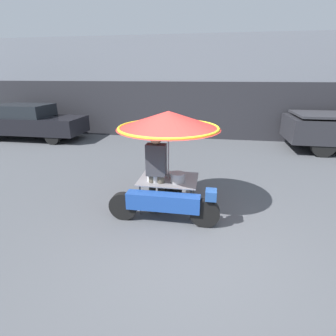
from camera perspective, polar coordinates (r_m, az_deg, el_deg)
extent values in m
plane|color=#4C4F54|center=(4.61, 3.93, -16.10)|extent=(36.00, 36.00, 0.00)
cube|color=gray|center=(12.54, 8.63, 16.87)|extent=(28.00, 2.00, 4.21)
cube|color=#28282D|center=(11.60, 8.25, 12.17)|extent=(23.80, 0.06, 2.40)
cylinder|color=black|center=(4.96, 8.01, -9.66)|extent=(0.55, 0.14, 0.55)
cylinder|color=black|center=(5.23, -9.69, -8.17)|extent=(0.55, 0.14, 0.55)
cube|color=#1E479E|center=(4.96, -1.10, -7.38)|extent=(1.39, 0.24, 0.32)
cube|color=#234C93|center=(4.79, 9.34, -5.76)|extent=(0.20, 0.24, 0.18)
cylinder|color=black|center=(5.82, 0.54, -5.14)|extent=(0.50, 0.14, 0.50)
cylinder|color=#515156|center=(5.14, 4.97, -7.82)|extent=(0.03, 0.03, 0.65)
cylinder|color=#515156|center=(5.84, 5.64, -4.35)|extent=(0.03, 0.03, 0.65)
cylinder|color=#515156|center=(5.31, -6.05, -6.94)|extent=(0.03, 0.03, 0.65)
cylinder|color=#515156|center=(5.98, -4.07, -3.68)|extent=(0.03, 0.03, 0.65)
cube|color=gray|center=(5.41, 0.09, -2.42)|extent=(1.19, 0.91, 0.02)
cylinder|color=#B2B2B7|center=(5.23, 0.09, 2.98)|extent=(0.03, 0.03, 1.04)
cone|color=red|center=(5.07, 0.10, 10.44)|extent=(2.01, 2.01, 0.33)
torus|color=yellow|center=(5.10, 0.10, 8.81)|extent=(1.96, 1.96, 0.05)
cylinder|color=silver|center=(5.27, -3.07, -1.63)|extent=(0.27, 0.27, 0.23)
cylinder|color=#939399|center=(5.21, 2.10, -2.06)|extent=(0.29, 0.29, 0.19)
cylinder|color=#B7B7BC|center=(5.57, -0.20, -1.23)|extent=(0.22, 0.22, 0.07)
cylinder|color=#4C473D|center=(5.35, -3.42, -5.57)|extent=(0.14, 0.14, 0.83)
cylinder|color=#4C473D|center=(5.31, -1.51, -5.72)|extent=(0.14, 0.14, 0.83)
cube|color=#38383D|center=(5.06, -2.59, 1.79)|extent=(0.38, 0.22, 0.62)
sphere|color=tan|center=(4.95, -2.66, 6.46)|extent=(0.22, 0.22, 0.22)
cylinder|color=black|center=(11.60, -23.84, 6.18)|extent=(0.60, 0.20, 0.60)
cylinder|color=black|center=(12.80, -20.38, 7.77)|extent=(0.60, 0.20, 0.60)
cylinder|color=black|center=(14.43, -30.33, 7.55)|extent=(0.60, 0.20, 0.60)
cube|color=black|center=(12.94, -27.67, 8.40)|extent=(4.60, 1.70, 0.67)
cube|color=#1E2328|center=(13.00, -28.91, 10.90)|extent=(2.21, 1.50, 0.51)
cylinder|color=black|center=(10.43, 30.76, 4.22)|extent=(0.79, 0.24, 0.79)
cylinder|color=black|center=(11.94, 28.15, 6.34)|extent=(0.79, 0.24, 0.79)
cube|color=#2D2D33|center=(11.22, 32.73, 9.71)|extent=(2.74, 1.86, 0.08)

